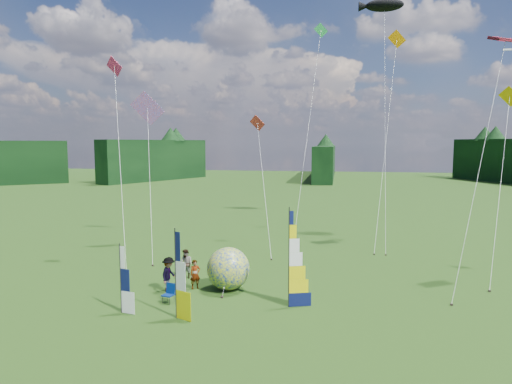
% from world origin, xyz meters
% --- Properties ---
extents(ground, '(220.00, 220.00, 0.00)m').
position_xyz_m(ground, '(0.00, 0.00, 0.00)').
color(ground, '#2A4C13').
rests_on(ground, ground).
extents(treeline_ring, '(210.00, 210.00, 8.00)m').
position_xyz_m(treeline_ring, '(0.00, 0.00, 4.00)').
color(treeline_ring, black).
rests_on(treeline_ring, ground).
extents(feather_banner_main, '(1.25, 0.48, 4.72)m').
position_xyz_m(feather_banner_main, '(0.77, 3.11, 2.36)').
color(feather_banner_main, '#0C1240').
rests_on(feather_banner_main, ground).
extents(side_banner_left, '(1.05, 0.53, 4.01)m').
position_xyz_m(side_banner_left, '(-4.11, 0.80, 2.00)').
color(side_banner_left, '#D6C906').
rests_on(side_banner_left, ground).
extents(side_banner_far, '(0.95, 0.29, 3.19)m').
position_xyz_m(side_banner_far, '(-6.88, 0.97, 1.60)').
color(side_banner_far, white).
rests_on(side_banner_far, ground).
extents(bol_inflatable, '(2.40, 2.40, 2.32)m').
position_xyz_m(bol_inflatable, '(-2.74, 5.17, 1.16)').
color(bol_inflatable, navy).
rests_on(bol_inflatable, ground).
extents(spectator_a, '(0.70, 0.65, 1.60)m').
position_xyz_m(spectator_a, '(-4.56, 4.99, 0.80)').
color(spectator_a, '#66594C').
rests_on(spectator_a, ground).
extents(spectator_b, '(0.92, 0.68, 1.71)m').
position_xyz_m(spectator_b, '(-5.69, 6.79, 0.85)').
color(spectator_b, '#66594C').
rests_on(spectator_b, ground).
extents(spectator_c, '(0.55, 1.24, 1.87)m').
position_xyz_m(spectator_c, '(-5.82, 4.32, 0.93)').
color(spectator_c, '#66594C').
rests_on(spectator_c, ground).
extents(spectator_d, '(0.94, 0.82, 1.53)m').
position_xyz_m(spectator_d, '(-3.31, 6.93, 0.76)').
color(spectator_d, '#66594C').
rests_on(spectator_d, ground).
extents(camp_chair, '(0.68, 0.68, 0.97)m').
position_xyz_m(camp_chair, '(-5.17, 2.55, 0.48)').
color(camp_chair, '#03184A').
rests_on(camp_chair, ground).
extents(kite_whale, '(6.15, 14.94, 21.96)m').
position_xyz_m(kite_whale, '(6.63, 19.98, 10.98)').
color(kite_whale, black).
rests_on(kite_whale, ground).
extents(kite_rainbow_delta, '(9.75, 12.60, 12.82)m').
position_xyz_m(kite_rainbow_delta, '(-10.23, 12.33, 6.41)').
color(kite_rainbow_delta, red).
rests_on(kite_rainbow_delta, ground).
extents(kite_parafoil, '(10.83, 12.24, 15.83)m').
position_xyz_m(kite_parafoil, '(10.52, 7.86, 7.91)').
color(kite_parafoil, red).
rests_on(kite_parafoil, ground).
extents(small_kite_red, '(6.70, 10.33, 10.69)m').
position_xyz_m(small_kite_red, '(-2.49, 15.44, 5.35)').
color(small_kite_red, red).
rests_on(small_kite_red, ground).
extents(small_kite_orange, '(4.46, 10.32, 17.80)m').
position_xyz_m(small_kite_orange, '(6.64, 18.46, 8.90)').
color(small_kite_orange, orange).
rests_on(small_kite_orange, ground).
extents(small_kite_yellow, '(7.86, 10.44, 12.07)m').
position_xyz_m(small_kite_yellow, '(12.52, 10.80, 6.03)').
color(small_kite_yellow, '#FFBD01').
rests_on(small_kite_yellow, ground).
extents(small_kite_pink, '(7.96, 9.71, 14.32)m').
position_xyz_m(small_kite_pink, '(-10.51, 8.43, 7.16)').
color(small_kite_pink, '#DC285E').
rests_on(small_kite_pink, ground).
extents(small_kite_green, '(4.70, 12.68, 19.89)m').
position_xyz_m(small_kite_green, '(0.37, 22.47, 9.94)').
color(small_kite_green, green).
rests_on(small_kite_green, ground).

